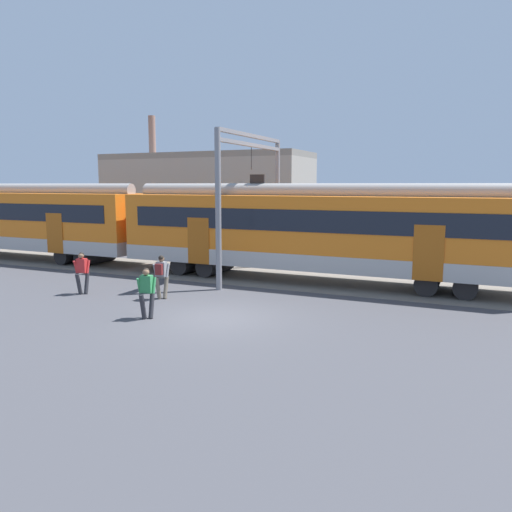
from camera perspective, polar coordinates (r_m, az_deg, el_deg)
name	(u,v)px	position (r m, az deg, el deg)	size (l,w,h in m)	color
ground_plane	(218,317)	(16.37, -4.38, -7.02)	(160.00, 160.00, 0.00)	#424247
track_bed	(116,265)	(27.67, -15.75, -1.02)	(80.00, 4.40, 0.01)	slate
commuter_train	(21,219)	(32.21, -25.27, 3.80)	(56.65, 3.07, 4.73)	#B2ADA8
pedestrian_red	(82,269)	(20.68, -19.23, -1.44)	(0.54, 0.69, 1.67)	#28282D
pedestrian_grey	(161,273)	(19.01, -10.78, -1.94)	(0.54, 0.67, 1.67)	#6B6051
pedestrian_green	(147,288)	(16.34, -12.35, -3.65)	(0.54, 0.69, 1.67)	#28282D
catenary_gantry	(251,184)	(23.00, -0.53, 8.26)	(0.24, 6.64, 6.53)	gray
background_building	(206,200)	(35.51, -5.78, 6.42)	(14.66, 5.00, 9.20)	gray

